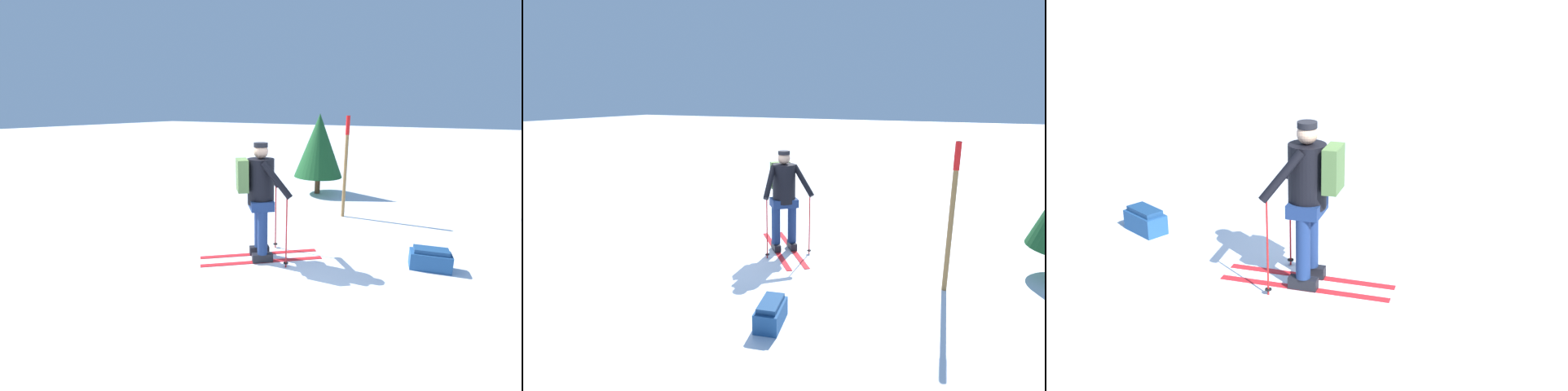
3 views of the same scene
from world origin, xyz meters
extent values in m
plane|color=white|center=(0.00, 0.00, 0.00)|extent=(80.00, 80.00, 0.00)
cube|color=red|center=(-0.36, 0.82, 0.01)|extent=(1.45, 1.22, 0.01)
cube|color=black|center=(-0.36, 0.82, 0.07)|extent=(0.30, 0.28, 0.12)
cylinder|color=navy|center=(-0.36, 0.82, 0.49)|extent=(0.15, 0.15, 0.72)
cube|color=red|center=(-0.18, 0.60, 0.01)|extent=(1.45, 1.22, 0.01)
cube|color=black|center=(-0.18, 0.60, 0.07)|extent=(0.30, 0.28, 0.12)
cylinder|color=navy|center=(-0.18, 0.60, 0.49)|extent=(0.15, 0.15, 0.72)
cube|color=navy|center=(-0.27, 0.71, 0.85)|extent=(0.53, 0.54, 0.14)
cylinder|color=black|center=(-0.27, 0.71, 1.18)|extent=(0.38, 0.38, 0.66)
sphere|color=tan|center=(-0.27, 0.71, 1.61)|extent=(0.21, 0.21, 0.21)
cylinder|color=black|center=(-0.27, 0.71, 1.70)|extent=(0.20, 0.20, 0.06)
cube|color=#4C6B38|center=(-0.47, 0.54, 1.28)|extent=(0.33, 0.35, 0.45)
cylinder|color=red|center=(-0.27, 1.18, 0.54)|extent=(0.02, 0.02, 1.07)
cylinder|color=black|center=(-0.27, 1.18, 0.06)|extent=(0.07, 0.07, 0.01)
cylinder|color=black|center=(-0.32, 1.04, 1.25)|extent=(0.24, 0.47, 0.51)
cylinder|color=red|center=(0.19, 0.62, 0.54)|extent=(0.02, 0.02, 1.07)
cylinder|color=black|center=(0.19, 0.62, 0.06)|extent=(0.07, 0.07, 0.01)
cylinder|color=black|center=(0.04, 0.60, 1.25)|extent=(0.47, 0.16, 0.51)
cube|color=navy|center=(1.96, 1.59, 0.12)|extent=(0.58, 0.38, 0.24)
cube|color=navy|center=(1.96, 1.59, 0.27)|extent=(0.49, 0.31, 0.06)
camera|label=1|loc=(2.17, -3.49, 2.21)|focal=24.00mm
camera|label=2|loc=(5.77, 3.55, 2.60)|focal=28.00mm
camera|label=3|loc=(-5.92, 4.46, 3.48)|focal=50.00mm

